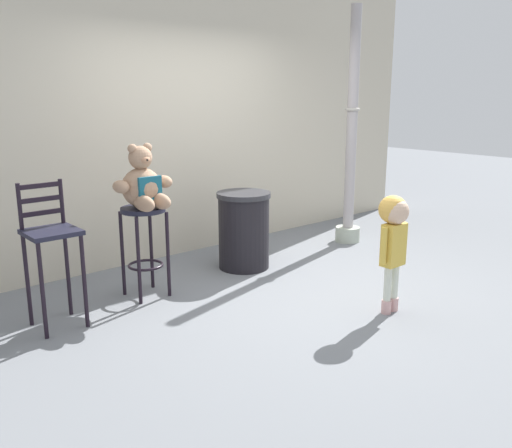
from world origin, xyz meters
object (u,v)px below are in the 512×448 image
bar_stool_with_teddy (144,233)px  trash_bin (244,230)px  child_walking (394,229)px  teddy_bear (143,185)px  bar_chair_empty (51,243)px  lamppost (351,153)px

bar_stool_with_teddy → trash_bin: (1.18, 0.05, -0.18)m
child_walking → trash_bin: child_walking is taller
child_walking → teddy_bear: bearing=23.0°
bar_stool_with_teddy → teddy_bear: 0.44m
child_walking → trash_bin: (-0.16, 1.71, -0.31)m
bar_chair_empty → bar_stool_with_teddy: bearing=7.4°
child_walking → bar_chair_empty: size_ratio=0.87×
lamppost → bar_chair_empty: (-3.65, -0.12, -0.41)m
trash_bin → child_walking: bearing=-84.8°
teddy_bear → trash_bin: 1.33m
teddy_bear → trash_bin: teddy_bear is taller
lamppost → bar_chair_empty: size_ratio=2.43×
bar_stool_with_teddy → bar_chair_empty: (-0.86, -0.11, 0.09)m
bar_stool_with_teddy → trash_bin: bar_stool_with_teddy is taller
trash_bin → lamppost: size_ratio=0.29×
bar_stool_with_teddy → teddy_bear: (0.00, -0.03, 0.44)m
lamppost → trash_bin: bearing=178.3°
bar_stool_with_teddy → trash_bin: size_ratio=1.02×
bar_stool_with_teddy → teddy_bear: size_ratio=1.47×
child_walking → lamppost: 2.24m
trash_bin → bar_chair_empty: 2.06m
bar_stool_with_teddy → trash_bin: bearing=2.5°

